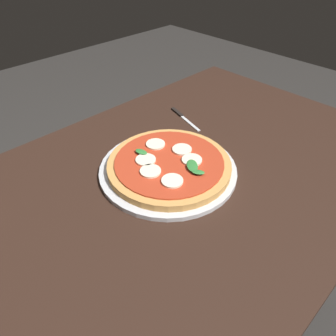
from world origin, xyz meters
The scene contains 5 objects.
ground_plane centered at (0.00, 0.00, 0.00)m, with size 6.00×6.00×0.00m, color #2D2B28.
dining_table centered at (0.00, 0.00, 0.62)m, with size 1.37×0.80×0.73m.
serving_tray centered at (-0.05, -0.03, 0.74)m, with size 0.34×0.34×0.01m, color silver.
pizza centered at (-0.05, -0.03, 0.75)m, with size 0.31×0.31×0.03m.
knife centered at (-0.27, -0.20, 0.73)m, with size 0.05×0.16×0.01m.
Camera 1 is at (0.39, 0.42, 1.24)m, focal length 34.22 mm.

